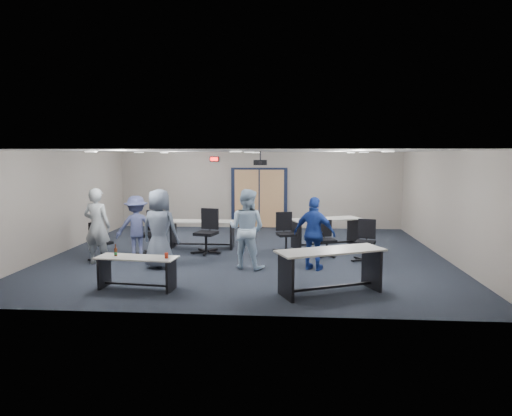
# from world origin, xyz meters

# --- Properties ---
(floor) EXTENTS (10.00, 10.00, 0.00)m
(floor) POSITION_xyz_m (0.00, 0.00, 0.00)
(floor) COLOR #1C212C
(floor) RESTS_ON ground
(back_wall) EXTENTS (10.00, 0.04, 2.70)m
(back_wall) POSITION_xyz_m (0.00, 4.50, 1.35)
(back_wall) COLOR gray
(back_wall) RESTS_ON floor
(front_wall) EXTENTS (10.00, 0.04, 2.70)m
(front_wall) POSITION_xyz_m (0.00, -4.50, 1.35)
(front_wall) COLOR gray
(front_wall) RESTS_ON floor
(left_wall) EXTENTS (0.04, 9.00, 2.70)m
(left_wall) POSITION_xyz_m (-5.00, 0.00, 1.35)
(left_wall) COLOR gray
(left_wall) RESTS_ON floor
(right_wall) EXTENTS (0.04, 9.00, 2.70)m
(right_wall) POSITION_xyz_m (5.00, 0.00, 1.35)
(right_wall) COLOR gray
(right_wall) RESTS_ON floor
(ceiling) EXTENTS (10.00, 9.00, 0.04)m
(ceiling) POSITION_xyz_m (0.00, 0.00, 2.70)
(ceiling) COLOR white
(ceiling) RESTS_ON back_wall
(double_door) EXTENTS (2.00, 0.07, 2.20)m
(double_door) POSITION_xyz_m (0.00, 4.46, 1.05)
(double_door) COLOR black
(double_door) RESTS_ON back_wall
(exit_sign) EXTENTS (0.32, 0.07, 0.18)m
(exit_sign) POSITION_xyz_m (-1.60, 4.44, 2.45)
(exit_sign) COLOR black
(exit_sign) RESTS_ON back_wall
(ceiling_projector) EXTENTS (0.35, 0.32, 0.37)m
(ceiling_projector) POSITION_xyz_m (0.30, 0.50, 2.40)
(ceiling_projector) COLOR black
(ceiling_projector) RESTS_ON ceiling
(ceiling_can_lights) EXTENTS (6.24, 5.74, 0.02)m
(ceiling_can_lights) POSITION_xyz_m (0.00, 0.25, 2.67)
(ceiling_can_lights) COLOR white
(ceiling_can_lights) RESTS_ON ceiling
(table_front_left) EXTENTS (1.62, 0.69, 0.87)m
(table_front_left) POSITION_xyz_m (-1.87, -3.18, 0.44)
(table_front_left) COLOR #A5A49C
(table_front_left) RESTS_ON floor
(table_front_right) EXTENTS (2.16, 1.47, 0.83)m
(table_front_right) POSITION_xyz_m (1.87, -3.17, 0.57)
(table_front_right) COLOR #A5A49C
(table_front_right) RESTS_ON floor
(table_back_left) EXTENTS (1.89, 0.64, 0.77)m
(table_back_left) POSITION_xyz_m (-1.35, 0.82, 0.52)
(table_back_left) COLOR #A5A49C
(table_back_left) RESTS_ON floor
(table_back_right) EXTENTS (2.12, 1.40, 0.82)m
(table_back_right) POSITION_xyz_m (2.10, 1.17, 0.56)
(table_back_right) COLOR #A5A49C
(table_back_right) RESTS_ON floor
(chair_back_a) EXTENTS (0.89, 0.89, 1.14)m
(chair_back_a) POSITION_xyz_m (-2.55, -0.16, 0.57)
(chair_back_a) COLOR black
(chair_back_a) RESTS_ON floor
(chair_back_b) EXTENTS (0.91, 0.91, 1.18)m
(chair_back_b) POSITION_xyz_m (-1.11, 0.09, 0.59)
(chair_back_b) COLOR black
(chair_back_b) RESTS_ON floor
(chair_back_c) EXTENTS (0.84, 0.84, 1.07)m
(chair_back_c) POSITION_xyz_m (1.00, 0.39, 0.53)
(chair_back_c) COLOR black
(chair_back_c) RESTS_ON floor
(chair_back_d) EXTENTS (0.72, 0.72, 0.92)m
(chair_back_d) POSITION_xyz_m (2.05, -0.02, 0.46)
(chair_back_d) COLOR black
(chair_back_d) RESTS_ON floor
(chair_loose_left) EXTENTS (0.82, 0.82, 0.95)m
(chair_loose_left) POSITION_xyz_m (-3.55, -0.88, 0.47)
(chair_loose_left) COLOR black
(chair_loose_left) RESTS_ON floor
(chair_loose_right) EXTENTS (0.81, 0.81, 1.02)m
(chair_loose_right) POSITION_xyz_m (2.94, -0.51, 0.51)
(chair_loose_right) COLOR black
(chair_loose_right) RESTS_ON floor
(person_gray) EXTENTS (0.73, 0.53, 1.83)m
(person_gray) POSITION_xyz_m (-3.48, -1.25, 0.92)
(person_gray) COLOR #9DA5AB
(person_gray) RESTS_ON floor
(person_plaid) EXTENTS (1.00, 0.76, 1.83)m
(person_plaid) POSITION_xyz_m (-1.89, -1.52, 0.92)
(person_plaid) COLOR slate
(person_plaid) RESTS_ON floor
(person_lightblue) EXTENTS (1.07, 0.95, 1.83)m
(person_lightblue) POSITION_xyz_m (0.11, -1.36, 0.92)
(person_lightblue) COLOR #B7D5F3
(person_lightblue) RESTS_ON floor
(person_navy) EXTENTS (1.06, 0.76, 1.67)m
(person_navy) POSITION_xyz_m (1.65, -1.43, 0.83)
(person_navy) COLOR navy
(person_navy) RESTS_ON floor
(person_back) EXTENTS (1.16, 0.93, 1.58)m
(person_back) POSITION_xyz_m (-2.80, -0.45, 0.79)
(person_back) COLOR #434B7A
(person_back) RESTS_ON floor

